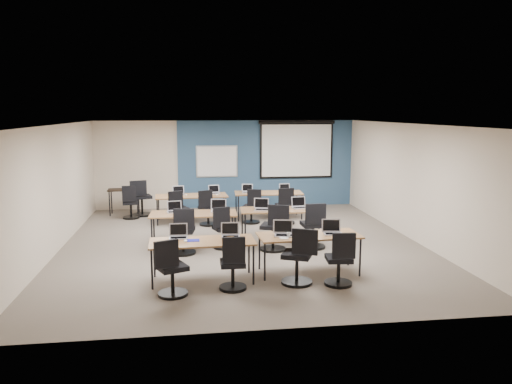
{
  "coord_description": "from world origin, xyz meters",
  "views": [
    {
      "loc": [
        -1.19,
        -10.91,
        2.99
      ],
      "look_at": [
        0.37,
        0.4,
        1.13
      ],
      "focal_mm": 35.0,
      "sensor_mm": 36.0,
      "label": 1
    }
  ],
  "objects": [
    {
      "name": "wall_front",
      "position": [
        0.0,
        -4.5,
        1.35
      ],
      "size": [
        8.0,
        0.04,
        2.7
      ],
      "primitive_type": "cube",
      "color": "beige",
      "rests_on": "ground"
    },
    {
      "name": "mouse_1",
      "position": [
        -0.26,
        -2.35,
        0.74
      ],
      "size": [
        0.08,
        0.1,
        0.03
      ],
      "primitive_type": "ellipsoid",
      "rotation": [
        0.0,
        0.0,
        -0.23
      ],
      "color": "white",
      "rests_on": "training_table_front_left"
    },
    {
      "name": "snack_bowl",
      "position": [
        -0.48,
        -2.44,
        0.76
      ],
      "size": [
        0.32,
        0.32,
        0.06
      ],
      "primitive_type": "imported",
      "rotation": [
        0.0,
        0.0,
        0.27
      ],
      "color": "brown",
      "rests_on": "training_table_front_left"
    },
    {
      "name": "training_table_back_left",
      "position": [
        -1.11,
        2.52,
        0.69
      ],
      "size": [
        1.93,
        0.8,
        0.73
      ],
      "rotation": [
        0.0,
        0.0,
        0.05
      ],
      "color": "#A47C47",
      "rests_on": "floor"
    },
    {
      "name": "mouse_3",
      "position": [
        1.67,
        -2.23,
        0.74
      ],
      "size": [
        0.09,
        0.11,
        0.03
      ],
      "primitive_type": "ellipsoid",
      "rotation": [
        0.0,
        0.0,
        -0.28
      ],
      "color": "white",
      "rests_on": "training_table_front_right"
    },
    {
      "name": "task_chair_10",
      "position": [
        0.49,
        2.08,
        0.39
      ],
      "size": [
        0.48,
        0.46,
        0.95
      ],
      "rotation": [
        0.0,
        0.0,
        -0.32
      ],
      "color": "black",
      "rests_on": "floor"
    },
    {
      "name": "training_table_mid_right",
      "position": [
        0.92,
        0.29,
        0.69
      ],
      "size": [
        1.83,
        0.76,
        0.73
      ],
      "rotation": [
        0.0,
        0.0,
        -0.07
      ],
      "color": "#955E33",
      "rests_on": "floor"
    },
    {
      "name": "mouse_7",
      "position": [
        1.77,
        0.07,
        0.74
      ],
      "size": [
        0.08,
        0.1,
        0.03
      ],
      "primitive_type": "ellipsoid",
      "rotation": [
        0.0,
        0.0,
        0.3
      ],
      "color": "white",
      "rests_on": "training_table_mid_right"
    },
    {
      "name": "mouse_0",
      "position": [
        -1.26,
        -2.35,
        0.74
      ],
      "size": [
        0.07,
        0.1,
        0.04
      ],
      "primitive_type": "ellipsoid",
      "rotation": [
        0.0,
        0.0,
        0.03
      ],
      "color": "white",
      "rests_on": "training_table_front_left"
    },
    {
      "name": "coffee_cup",
      "position": [
        0.6,
        -2.29,
        0.77
      ],
      "size": [
        0.07,
        0.07,
        0.06
      ],
      "primitive_type": "imported",
      "rotation": [
        0.0,
        0.0,
        -0.13
      ],
      "color": "white",
      "rests_on": "snack_plate"
    },
    {
      "name": "laptop_8",
      "position": [
        -1.46,
        2.64,
        0.79
      ],
      "size": [
        0.31,
        0.27,
        0.24
      ],
      "rotation": [
        0.0,
        0.0,
        0.24
      ],
      "color": "silver",
      "rests_on": "training_table_back_left"
    },
    {
      "name": "floor",
      "position": [
        0.0,
        0.0,
        0.0
      ],
      "size": [
        8.0,
        9.0,
        0.02
      ],
      "primitive_type": "cube",
      "color": "#6B6354",
      "rests_on": "ground"
    },
    {
      "name": "task_chair_3",
      "position": [
        1.37,
        -2.93,
        0.4
      ],
      "size": [
        0.49,
        0.49,
        0.97
      ],
      "rotation": [
        0.0,
        0.0,
        -0.1
      ],
      "color": "black",
      "rests_on": "floor"
    },
    {
      "name": "task_chair_6",
      "position": [
        0.63,
        -0.61,
        0.43
      ],
      "size": [
        0.59,
        0.56,
        1.03
      ],
      "rotation": [
        0.0,
        0.0,
        -0.37
      ],
      "color": "black",
      "rests_on": "floor"
    },
    {
      "name": "mouse_9",
      "position": [
        -0.43,
        2.47,
        0.74
      ],
      "size": [
        0.09,
        0.12,
        0.04
      ],
      "primitive_type": "ellipsoid",
      "rotation": [
        0.0,
        0.0,
        0.26
      ],
      "color": "white",
      "rests_on": "training_table_back_left"
    },
    {
      "name": "task_chair_2",
      "position": [
        0.68,
        -2.76,
        0.42
      ],
      "size": [
        0.58,
        0.54,
        1.02
      ],
      "rotation": [
        0.0,
        0.0,
        -0.41
      ],
      "color": "black",
      "rests_on": "floor"
    },
    {
      "name": "laptop_1",
      "position": [
        -0.45,
        -2.12,
        0.79
      ],
      "size": [
        0.33,
        0.28,
        0.25
      ],
      "rotation": [
        0.0,
        0.0,
        -0.1
      ],
      "color": "#B0B0B4",
      "rests_on": "training_table_front_left"
    },
    {
      "name": "laptop_5",
      "position": [
        -0.51,
        0.26,
        0.8
      ],
      "size": [
        0.35,
        0.3,
        0.27
      ],
      "rotation": [
        0.0,
        0.0,
        -0.18
      ],
      "color": "silver",
      "rests_on": "training_table_mid_left"
    },
    {
      "name": "task_chair_9",
      "position": [
        -0.7,
        1.98,
        0.39
      ],
      "size": [
        0.5,
        0.48,
        0.96
      ],
      "rotation": [
        0.0,
        0.0,
        0.39
      ],
      "color": "black",
      "rests_on": "floor"
    },
    {
      "name": "mouse_2",
      "position": [
        0.87,
        -2.31,
        0.74
      ],
      "size": [
        0.07,
        0.1,
        0.03
      ],
      "primitive_type": "ellipsoid",
      "rotation": [
        0.0,
        0.0,
        -0.15
      ],
      "color": "white",
      "rests_on": "training_table_front_right"
    },
    {
      "name": "task_chair_11",
      "position": [
        1.37,
        1.89,
        0.41
      ],
      "size": [
        0.51,
        0.51,
        0.99
      ],
      "rotation": [
        0.0,
        0.0,
        0.11
      ],
      "color": "black",
      "rests_on": "floor"
    },
    {
      "name": "mouse_5",
      "position": [
        -0.41,
        0.1,
        0.74
      ],
      "size": [
        0.06,
        0.09,
        0.03
      ],
      "primitive_type": "ellipsoid",
      "rotation": [
        0.0,
        0.0,
        -0.12
      ],
      "color": "white",
      "rests_on": "training_table_mid_left"
    },
    {
      "name": "laptop_11",
      "position": [
        1.5,
        2.68,
        0.79
      ],
      "size": [
        0.31,
        0.26,
        0.24
      ],
      "rotation": [
        0.0,
        0.0,
        0.12
      ],
      "color": "#9F9EA9",
      "rests_on": "training_table_back_right"
    },
    {
      "name": "training_table_mid_left",
      "position": [
        -1.09,
        0.11,
        0.69
      ],
      "size": [
        1.93,
        0.8,
        0.73
      ],
      "rotation": [
        0.0,
        0.0,
        -0.04
      ],
      "color": "brown",
      "rests_on": "floor"
    },
    {
      "name": "ceiling",
      "position": [
        0.0,
        0.0,
        2.7
      ],
      "size": [
        8.0,
        9.0,
        0.02
      ],
      "primitive_type": "cube",
      "color": "white",
      "rests_on": "ground"
    },
    {
      "name": "laptop_10",
      "position": [
        0.46,
        2.77,
        0.79
      ],
      "size": [
        0.3,
        0.26,
        0.23
      ],
      "rotation": [
        0.0,
        0.0,
        -0.21
      ],
      "color": "#AAAAB2",
      "rests_on": "training_table_back_right"
    },
    {
      "name": "snack_plate",
      "position": [
        0.49,
        -2.37,
        0.74
      ],
      "size": [
        0.2,
        0.2,
        0.01
      ],
      "primitive_type": "cylinder",
      "rotation": [
        0.0,
        0.0,
        -0.27
      ],
      "color": "white",
      "rests_on": "training_table_front_right"
    },
    {
      "name": "mouse_8",
      "position": [
        -1.25,
        2.55,
        0.74
      ],
      "size": [
        0.08,
        0.1,
        0.03
      ],
      "primitive_type": "ellipsoid",
      "rotation": [
        0.0,
        0.0,
        0.26
      ],
      "color": "white",
      "rests_on": "training_table_back_left"
    },
    {
      "name": "laptop_2",
      "position": [
        0.53,
        -2.14,
        0.8
      ],
      "size": [
        0.36,
        0.31,
        0.27
      ],
      "rotation": [
        0.0,
        0.0,
        -0.21
      ],
      "color": "#BABABA",
      "rests_on": "training_table_front_right"
    },
    {
      "name": "blue_mousepad",
      "position": [
        -1.13,
        -2.3,
        0.73
      ],
      "size": [
        0.23,
        0.19,
        0.01
      ],
      "primitive_type": "cube",
      "rotation": [
        0.0,
        0.0,
        -0.01
      ],
      "color": "navy",
      "rests_on": "training_table_front_left"
    },
    {
      "name": "wall_back",
      "position": [
        0.0,
        4.5,
        1.35
      ],
      "size": [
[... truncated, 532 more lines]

